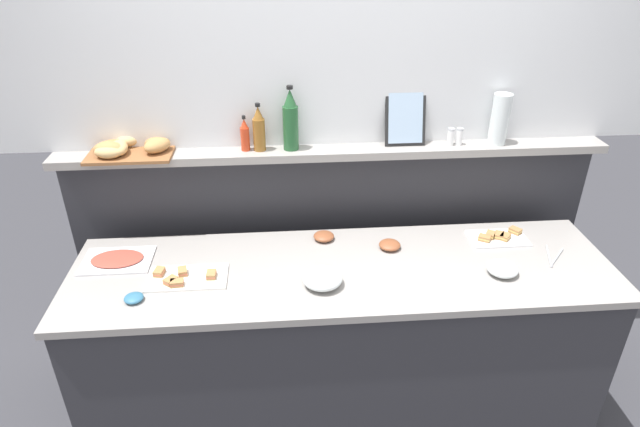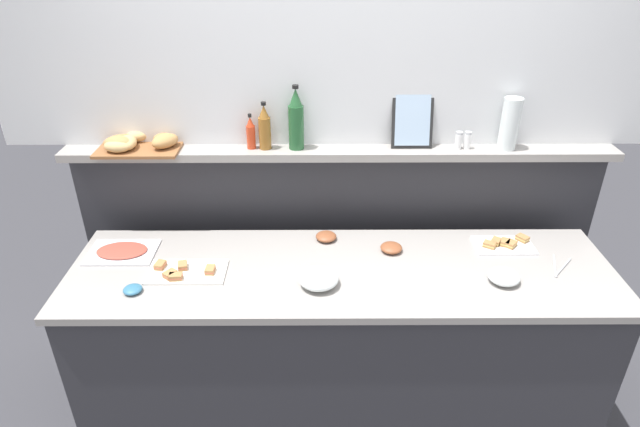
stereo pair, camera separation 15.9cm
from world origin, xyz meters
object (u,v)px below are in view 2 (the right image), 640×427
object	(u,v)px
water_carafe	(510,124)
sandwich_platter_rear	(504,244)
wine_bottle_green	(296,121)
sandwich_platter_side	(185,271)
condiment_bowl_teal	(391,248)
pepper_shaker	(468,140)
condiment_bowl_red	(133,289)
condiment_bowl_cream	(326,236)
serving_tongs	(559,267)
framed_picture	(413,119)
cold_cuts_platter	(122,252)
glass_bowl_large	(319,279)
glass_bowl_medium	(504,277)
vinegar_bottle_amber	(265,128)
hot_sauce_bottle	(251,133)
bread_basket	(137,143)
salt_shaker	(459,140)

from	to	relation	value
water_carafe	sandwich_platter_rear	bearing A→B (deg)	-94.58
sandwich_platter_rear	wine_bottle_green	distance (m)	1.18
sandwich_platter_side	condiment_bowl_teal	size ratio (longest dim) A/B	3.37
pepper_shaker	condiment_bowl_red	bearing A→B (deg)	-157.96
condiment_bowl_teal	condiment_bowl_cream	world-z (taller)	same
serving_tongs	framed_picture	distance (m)	0.97
cold_cuts_platter	framed_picture	size ratio (longest dim) A/B	1.12
glass_bowl_large	condiment_bowl_red	bearing A→B (deg)	-176.54
water_carafe	pepper_shaker	bearing A→B (deg)	180.00
glass_bowl_medium	vinegar_bottle_amber	size ratio (longest dim) A/B	0.59
cold_cuts_platter	condiment_bowl_cream	xyz separation A→B (m)	(0.98, 0.12, 0.01)
cold_cuts_platter	hot_sauce_bottle	size ratio (longest dim) A/B	1.81
framed_picture	glass_bowl_medium	bearing A→B (deg)	-59.10
sandwich_platter_side	wine_bottle_green	distance (m)	0.88
glass_bowl_large	serving_tongs	distance (m)	1.11
sandwich_platter_side	condiment_bowl_red	world-z (taller)	sandwich_platter_side
sandwich_platter_side	glass_bowl_medium	size ratio (longest dim) A/B	2.53
sandwich_platter_rear	vinegar_bottle_amber	xyz separation A→B (m)	(-1.17, 0.27, 0.50)
condiment_bowl_red	water_carafe	world-z (taller)	water_carafe
sandwich_platter_rear	condiment_bowl_red	xyz separation A→B (m)	(-1.71, -0.36, 0.00)
sandwich_platter_side	cold_cuts_platter	bearing A→B (deg)	153.50
condiment_bowl_cream	bread_basket	distance (m)	1.03
condiment_bowl_teal	vinegar_bottle_amber	distance (m)	0.84
condiment_bowl_teal	salt_shaker	xyz separation A→B (m)	(0.34, 0.30, 0.43)
sandwich_platter_side	vinegar_bottle_amber	world-z (taller)	vinegar_bottle_amber
glass_bowl_large	pepper_shaker	size ratio (longest dim) A/B	2.02
serving_tongs	cold_cuts_platter	bearing A→B (deg)	176.23
condiment_bowl_cream	wine_bottle_green	size ratio (longest dim) A/B	0.33
hot_sauce_bottle	water_carafe	world-z (taller)	water_carafe
serving_tongs	bread_basket	xyz separation A→B (m)	(-1.99, 0.44, 0.44)
condiment_bowl_cream	salt_shaker	xyz separation A→B (m)	(0.65, 0.19, 0.43)
glass_bowl_medium	vinegar_bottle_amber	xyz separation A→B (m)	(-1.08, 0.56, 0.49)
sandwich_platter_side	condiment_bowl_teal	xyz separation A→B (m)	(0.95, 0.18, 0.01)
sandwich_platter_rear	condiment_bowl_teal	xyz separation A→B (m)	(-0.56, -0.04, 0.01)
condiment_bowl_red	serving_tongs	xyz separation A→B (m)	(1.90, 0.17, -0.01)
serving_tongs	pepper_shaker	xyz separation A→B (m)	(-0.37, 0.45, 0.45)
condiment_bowl_red	salt_shaker	bearing A→B (deg)	22.62
wine_bottle_green	pepper_shaker	world-z (taller)	wine_bottle_green
sandwich_platter_rear	sandwich_platter_side	bearing A→B (deg)	-171.71
salt_shaker	pepper_shaker	world-z (taller)	same
bread_basket	condiment_bowl_red	bearing A→B (deg)	-81.72
sandwich_platter_side	condiment_bowl_red	distance (m)	0.24
serving_tongs	sandwich_platter_side	bearing A→B (deg)	-178.89
salt_shaker	bread_basket	distance (m)	1.58
condiment_bowl_cream	framed_picture	world-z (taller)	framed_picture
condiment_bowl_red	serving_tongs	world-z (taller)	condiment_bowl_red
condiment_bowl_red	pepper_shaker	size ratio (longest dim) A/B	0.93
cold_cuts_platter	condiment_bowl_teal	distance (m)	1.29
cold_cuts_platter	glass_bowl_medium	size ratio (longest dim) A/B	2.28
serving_tongs	water_carafe	xyz separation A→B (m)	(-0.17, 0.45, 0.53)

